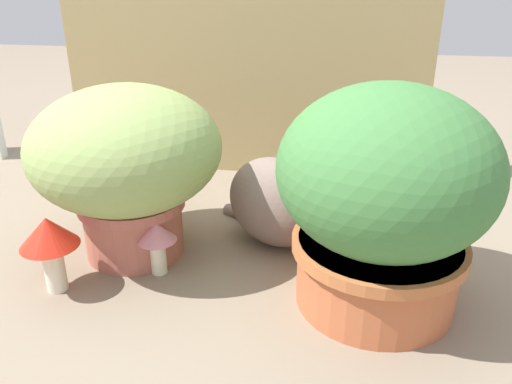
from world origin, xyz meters
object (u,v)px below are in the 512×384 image
at_px(grass_planter, 127,160).
at_px(cat, 281,200).
at_px(mushroom_ornament_red, 49,238).
at_px(mushroom_ornament_pink, 157,237).
at_px(leafy_planter, 384,195).

xyz_separation_m(grass_planter, cat, (0.34, 0.08, -0.11)).
bearing_deg(mushroom_ornament_red, mushroom_ornament_pink, 25.88).
distance_m(leafy_planter, cat, 0.32).
bearing_deg(mushroom_ornament_red, cat, 30.01).
distance_m(mushroom_ornament_pink, mushroom_ornament_red, 0.22).
relative_size(grass_planter, mushroom_ornament_pink, 3.37).
height_order(grass_planter, mushroom_ornament_red, grass_planter).
bearing_deg(leafy_planter, mushroom_ornament_red, -174.89).
bearing_deg(grass_planter, mushroom_ornament_pink, -44.32).
xyz_separation_m(leafy_planter, cat, (-0.21, 0.20, -0.12)).
height_order(leafy_planter, mushroom_ornament_red, leafy_planter).
bearing_deg(leafy_planter, mushroom_ornament_pink, 175.75).
distance_m(leafy_planter, mushroom_ornament_pink, 0.50).
distance_m(leafy_planter, mushroom_ornament_red, 0.68).
distance_m(cat, mushroom_ornament_red, 0.52).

